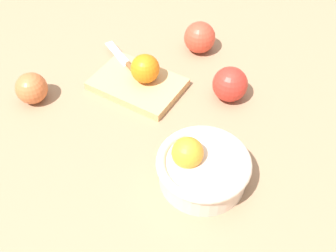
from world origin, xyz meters
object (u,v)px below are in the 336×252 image
cutting_board (138,84)px  apple_front_right (200,37)px  apple_front_left (230,84)px  bowl (202,167)px  apple_back_right (32,88)px  orange_on_board (145,69)px  knife (126,62)px

cutting_board → apple_front_right: 0.21m
cutting_board → apple_front_left: 0.22m
cutting_board → apple_front_left: size_ratio=2.57×
apple_front_left → bowl: bearing=112.1°
bowl → apple_back_right: bearing=9.7°
orange_on_board → apple_front_right: (-0.01, -0.19, -0.01)m
cutting_board → apple_front_left: apple_front_left is taller
bowl → cutting_board: size_ratio=0.87×
knife → apple_front_left: bearing=-161.7°
orange_on_board → apple_front_right: size_ratio=0.84×
bowl → apple_back_right: 0.44m
apple_front_left → apple_front_right: 0.19m
bowl → apple_front_right: size_ratio=2.23×
cutting_board → apple_front_right: apple_front_right is taller
apple_front_left → apple_back_right: bearing=41.6°
apple_back_right → apple_front_left: (-0.34, -0.30, 0.00)m
cutting_board → apple_back_right: size_ratio=2.87×
orange_on_board → apple_front_left: orange_on_board is taller
bowl → cutting_board: 0.30m
apple_front_left → orange_on_board: bearing=29.1°
apple_back_right → cutting_board: bearing=-129.2°
orange_on_board → apple_front_right: 0.20m
cutting_board → apple_front_right: size_ratio=2.56×
apple_back_right → apple_front_right: bearing=-113.8°
bowl → cutting_board: bearing=-22.3°
knife → apple_back_right: apple_back_right is taller
knife → apple_front_left: size_ratio=1.88×
cutting_board → orange_on_board: orange_on_board is taller
apple_front_right → apple_front_left: bearing=148.9°
apple_back_right → apple_front_right: apple_front_right is taller
bowl → orange_on_board: size_ratio=2.65×
bowl → apple_front_left: size_ratio=2.24×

